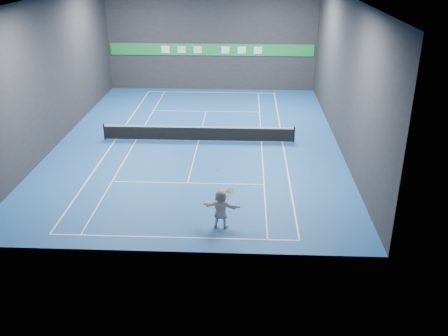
{
  "coord_description": "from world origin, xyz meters",
  "views": [
    {
      "loc": [
        3.07,
        -30.44,
        11.61
      ],
      "look_at": [
        2.02,
        -7.69,
        1.5
      ],
      "focal_mm": 40.0,
      "sensor_mm": 36.0,
      "label": 1
    }
  ],
  "objects_px": {
    "tennis_ball": "(218,170)",
    "tennis_racket": "(230,192)",
    "tennis_net": "(198,133)",
    "player": "(221,208)"
  },
  "relations": [
    {
      "from": "tennis_net",
      "to": "tennis_racket",
      "type": "bearing_deg",
      "value": -77.42
    },
    {
      "from": "player",
      "to": "tennis_racket",
      "type": "height_order",
      "value": "tennis_racket"
    },
    {
      "from": "player",
      "to": "tennis_racket",
      "type": "distance_m",
      "value": 0.9
    },
    {
      "from": "tennis_ball",
      "to": "tennis_racket",
      "type": "relative_size",
      "value": 0.1
    },
    {
      "from": "tennis_ball",
      "to": "tennis_net",
      "type": "bearing_deg",
      "value": 99.95
    },
    {
      "from": "tennis_ball",
      "to": "tennis_racket",
      "type": "height_order",
      "value": "tennis_ball"
    },
    {
      "from": "tennis_ball",
      "to": "tennis_racket",
      "type": "bearing_deg",
      "value": -8.6
    },
    {
      "from": "player",
      "to": "tennis_ball",
      "type": "distance_m",
      "value": 1.84
    },
    {
      "from": "player",
      "to": "tennis_racket",
      "type": "bearing_deg",
      "value": -164.57
    },
    {
      "from": "tennis_ball",
      "to": "tennis_racket",
      "type": "xyz_separation_m",
      "value": [
        0.53,
        -0.08,
        -1.03
      ]
    }
  ]
}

